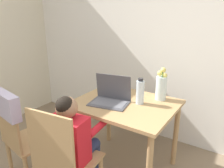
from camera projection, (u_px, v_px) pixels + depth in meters
name	position (u px, v px, depth m)	size (l,w,h in m)	color
wall_back	(182.00, 39.00, 2.39)	(6.40, 0.05, 2.50)	white
dining_table	(125.00, 113.00, 2.09)	(0.92, 0.76, 0.72)	tan
chair_occupied	(64.00, 163.00, 1.61)	(0.44, 0.44, 0.93)	tan
chair_spare	(17.00, 125.00, 1.84)	(0.46, 0.49, 0.94)	tan
person_seated	(74.00, 138.00, 1.68)	(0.34, 0.45, 0.98)	red
laptop	(111.00, 96.00, 2.05)	(0.39, 0.31, 0.25)	#4C4C51
flower_vase	(161.00, 86.00, 2.08)	(0.10, 0.10, 0.32)	silver
water_bottle	(140.00, 92.00, 2.00)	(0.07, 0.07, 0.24)	silver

